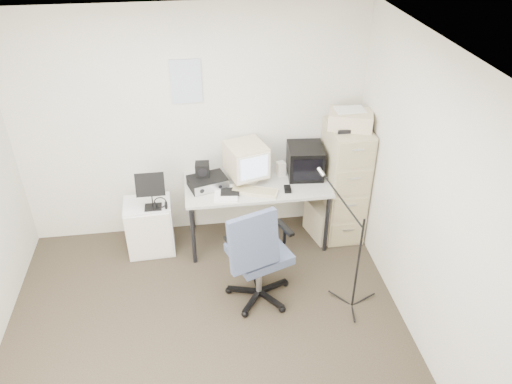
{
  "coord_description": "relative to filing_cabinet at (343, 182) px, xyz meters",
  "views": [
    {
      "loc": [
        0.0,
        -2.93,
        3.48
      ],
      "look_at": [
        0.55,
        0.95,
        0.95
      ],
      "focal_mm": 35.0,
      "sensor_mm": 36.0,
      "label": 1
    }
  ],
  "objects": [
    {
      "name": "side_cart",
      "position": [
        -2.1,
        -0.04,
        -0.35
      ],
      "size": [
        0.49,
        0.4,
        0.59
      ],
      "primitive_type": "cube",
      "rotation": [
        0.0,
        0.0,
        0.04
      ],
      "color": "silver",
      "rests_on": "floor"
    },
    {
      "name": "crt_tv",
      "position": [
        -0.42,
        0.08,
        0.25
      ],
      "size": [
        0.4,
        0.42,
        0.33
      ],
      "primitive_type": "cube",
      "rotation": [
        0.0,
        0.0,
        -0.09
      ],
      "color": "black",
      "rests_on": "desk"
    },
    {
      "name": "ceiling",
      "position": [
        -1.58,
        -1.48,
        1.85
      ],
      "size": [
        3.6,
        3.6,
        0.01
      ],
      "primitive_type": "cube",
      "color": "white",
      "rests_on": "ground"
    },
    {
      "name": "radio_receiver",
      "position": [
        -1.46,
        -0.02,
        0.13
      ],
      "size": [
        0.44,
        0.36,
        0.11
      ],
      "primitive_type": "cube",
      "rotation": [
        0.0,
        0.0,
        0.28
      ],
      "color": "black",
      "rests_on": "desk"
    },
    {
      "name": "papers",
      "position": [
        -1.29,
        -0.19,
        0.09
      ],
      "size": [
        0.27,
        0.34,
        0.02
      ],
      "primitive_type": "cube",
      "rotation": [
        0.0,
        0.0,
        -0.12
      ],
      "color": "white",
      "rests_on": "desk"
    },
    {
      "name": "pc_tower",
      "position": [
        -0.24,
        -0.06,
        -0.45
      ],
      "size": [
        0.29,
        0.46,
        0.4
      ],
      "primitive_type": "cube",
      "rotation": [
        0.0,
        0.0,
        0.26
      ],
      "color": "beige",
      "rests_on": "floor"
    },
    {
      "name": "floor",
      "position": [
        -1.58,
        -1.48,
        -0.66
      ],
      "size": [
        3.6,
        3.6,
        0.01
      ],
      "primitive_type": "cube",
      "color": "#2B2418",
      "rests_on": "ground"
    },
    {
      "name": "radio_speaker",
      "position": [
        -1.51,
        0.04,
        0.26
      ],
      "size": [
        0.15,
        0.14,
        0.14
      ],
      "primitive_type": "cube",
      "rotation": [
        0.0,
        0.0,
        -0.09
      ],
      "color": "black",
      "rests_on": "radio_receiver"
    },
    {
      "name": "wall_right",
      "position": [
        0.22,
        -1.48,
        0.6
      ],
      "size": [
        0.02,
        3.6,
        2.5
      ],
      "primitive_type": "cube",
      "color": "beige",
      "rests_on": "ground"
    },
    {
      "name": "keyboard",
      "position": [
        -1.0,
        -0.2,
        0.09
      ],
      "size": [
        0.51,
        0.32,
        0.03
      ],
      "primitive_type": "cube",
      "rotation": [
        0.0,
        0.0,
        -0.35
      ],
      "color": "beige",
      "rests_on": "desk"
    },
    {
      "name": "music_stand",
      "position": [
        -2.03,
        -0.13,
        0.15
      ],
      "size": [
        0.29,
        0.16,
        0.42
      ],
      "primitive_type": "cube",
      "rotation": [
        0.0,
        0.0,
        -0.05
      ],
      "color": "black",
      "rests_on": "side_cart"
    },
    {
      "name": "wall_back",
      "position": [
        -1.58,
        0.32,
        0.6
      ],
      "size": [
        3.6,
        0.02,
        2.5
      ],
      "primitive_type": "cube",
      "color": "beige",
      "rests_on": "ground"
    },
    {
      "name": "wall_calendar",
      "position": [
        -1.6,
        0.31,
        1.1
      ],
      "size": [
        0.3,
        0.02,
        0.44
      ],
      "primitive_type": "cube",
      "color": "white",
      "rests_on": "wall_back"
    },
    {
      "name": "printer",
      "position": [
        0.0,
        -0.0,
        0.73
      ],
      "size": [
        0.5,
        0.42,
        0.17
      ],
      "primitive_type": "cube",
      "rotation": [
        0.0,
        0.0,
        -0.33
      ],
      "color": "beige",
      "rests_on": "filing_cabinet"
    },
    {
      "name": "mic_stand",
      "position": [
        -0.2,
        -1.17,
        0.01
      ],
      "size": [
        0.03,
        0.03,
        1.32
      ],
      "primitive_type": "cylinder",
      "rotation": [
        0.0,
        0.0,
        2.09
      ],
      "color": "black",
      "rests_on": "floor"
    },
    {
      "name": "desk",
      "position": [
        -0.95,
        -0.03,
        -0.29
      ],
      "size": [
        1.5,
        0.7,
        0.73
      ],
      "primitive_type": "cube",
      "color": "#9E9E9E",
      "rests_on": "floor"
    },
    {
      "name": "filing_cabinet",
      "position": [
        0.0,
        0.0,
        0.0
      ],
      "size": [
        0.4,
        0.6,
        1.3
      ],
      "primitive_type": "cube",
      "color": "tan",
      "rests_on": "floor"
    },
    {
      "name": "crt_monitor",
      "position": [
        -1.05,
        0.06,
        0.29
      ],
      "size": [
        0.47,
        0.48,
        0.41
      ],
      "primitive_type": "cube",
      "rotation": [
        0.0,
        0.0,
        0.28
      ],
      "color": "beige",
      "rests_on": "desk"
    },
    {
      "name": "office_chair",
      "position": [
        -1.06,
        -0.92,
        -0.1
      ],
      "size": [
        0.82,
        0.82,
        1.11
      ],
      "primitive_type": "cube",
      "rotation": [
        0.0,
        0.0,
        0.35
      ],
      "color": "#2C334A",
      "rests_on": "floor"
    },
    {
      "name": "mouse",
      "position": [
        -0.66,
        -0.21,
        0.1
      ],
      "size": [
        0.08,
        0.12,
        0.03
      ],
      "primitive_type": "cube",
      "rotation": [
        0.0,
        0.0,
        -0.08
      ],
      "color": "black",
      "rests_on": "desk"
    },
    {
      "name": "desk_speaker",
      "position": [
        -0.67,
        0.1,
        0.16
      ],
      "size": [
        0.1,
        0.1,
        0.16
      ],
      "primitive_type": "cube",
      "rotation": [
        0.0,
        0.0,
        0.27
      ],
      "color": "silver",
      "rests_on": "desk"
    },
    {
      "name": "headphones",
      "position": [
        -1.95,
        -0.16,
        -0.01
      ],
      "size": [
        0.17,
        0.17,
        0.03
      ],
      "primitive_type": "torus",
      "rotation": [
        0.0,
        0.0,
        0.18
      ],
      "color": "black",
      "rests_on": "side_cart"
    }
  ]
}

